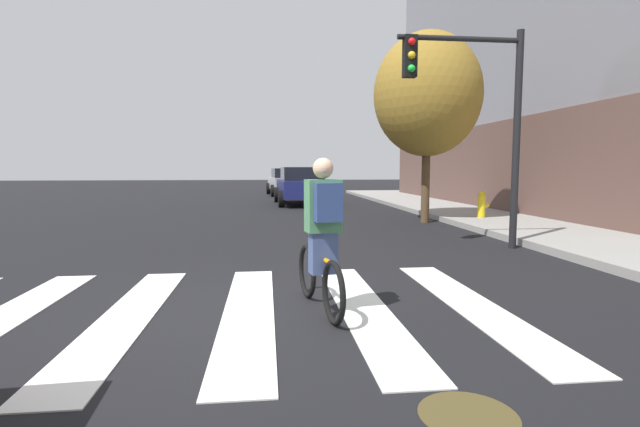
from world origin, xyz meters
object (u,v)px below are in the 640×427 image
at_px(manhole_cover, 468,415).
at_px(sedan_far, 287,181).
at_px(cyclist, 322,237).
at_px(sedan_mid, 301,185).
at_px(fire_hydrant, 482,204).
at_px(traffic_light_near, 477,101).
at_px(street_tree_near, 427,95).

relative_size(manhole_cover, sedan_far, 0.14).
bearing_deg(manhole_cover, cyclist, 106.85).
distance_m(sedan_mid, fire_hydrant, 8.91).
bearing_deg(fire_hydrant, sedan_far, 108.85).
xyz_separation_m(manhole_cover, sedan_mid, (0.26, 17.83, 0.84)).
bearing_deg(fire_hydrant, sedan_mid, 121.87).
distance_m(cyclist, traffic_light_near, 5.44).
height_order(cyclist, street_tree_near, street_tree_near).
bearing_deg(sedan_mid, sedan_far, 92.65).
distance_m(traffic_light_near, street_tree_near, 4.60).
xyz_separation_m(manhole_cover, fire_hydrant, (4.96, 10.26, 0.53)).
xyz_separation_m(sedan_mid, sedan_far, (-0.33, 7.18, -0.03)).
bearing_deg(cyclist, sedan_mid, 86.57).
bearing_deg(fire_hydrant, cyclist, -125.08).
height_order(manhole_cover, sedan_mid, sedan_mid).
bearing_deg(cyclist, traffic_light_near, 47.48).
bearing_deg(sedan_far, fire_hydrant, -71.15).
xyz_separation_m(manhole_cover, traffic_light_near, (2.73, 5.96, 2.86)).
distance_m(sedan_mid, traffic_light_near, 12.29).
bearing_deg(sedan_far, cyclist, -91.51).
height_order(traffic_light_near, street_tree_near, street_tree_near).
bearing_deg(sedan_far, sedan_mid, -87.35).
distance_m(sedan_far, fire_hydrant, 15.58).
distance_m(manhole_cover, sedan_far, 25.02).
bearing_deg(cyclist, fire_hydrant, 54.92).
bearing_deg(sedan_mid, traffic_light_near, -78.20).
relative_size(manhole_cover, fire_hydrant, 0.82).
height_order(manhole_cover, traffic_light_near, traffic_light_near).
bearing_deg(sedan_far, street_tree_near, -76.86).
bearing_deg(sedan_mid, manhole_cover, -90.82).
height_order(manhole_cover, street_tree_near, street_tree_near).
bearing_deg(traffic_light_near, fire_hydrant, 62.68).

